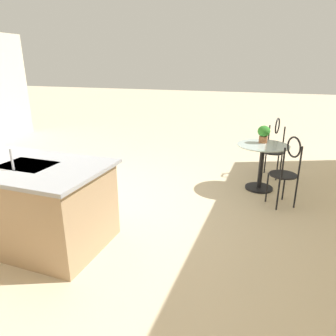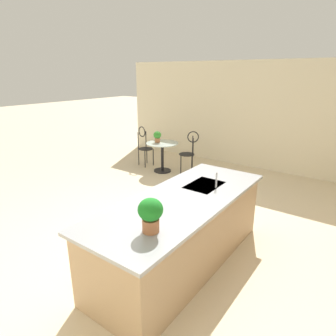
# 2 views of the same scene
# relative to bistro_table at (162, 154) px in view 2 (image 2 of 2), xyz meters

# --- Properties ---
(ground_plane) EXTENTS (40.00, 40.00, 0.00)m
(ground_plane) POSITION_rel_bistro_table_xyz_m (2.53, 1.61, -0.45)
(ground_plane) COLOR beige
(wall_left_window) EXTENTS (0.12, 7.80, 2.70)m
(wall_left_window) POSITION_rel_bistro_table_xyz_m (-1.73, 1.61, 0.90)
(wall_left_window) COLOR beige
(wall_left_window) RESTS_ON ground
(kitchen_island) EXTENTS (2.80, 1.06, 0.92)m
(kitchen_island) POSITION_rel_bistro_table_xyz_m (2.83, 2.46, 0.02)
(kitchen_island) COLOR tan
(kitchen_island) RESTS_ON ground
(bistro_table) EXTENTS (0.80, 0.80, 0.74)m
(bistro_table) POSITION_rel_bistro_table_xyz_m (0.00, 0.00, 0.00)
(bistro_table) COLOR black
(bistro_table) RESTS_ON ground
(chair_near_window) EXTENTS (0.45, 0.51, 1.04)m
(chair_near_window) POSITION_rel_bistro_table_xyz_m (-0.16, -0.72, 0.13)
(chair_near_window) COLOR black
(chair_near_window) RESTS_ON ground
(chair_by_island) EXTENTS (0.53, 0.53, 1.04)m
(chair_by_island) POSITION_rel_bistro_table_xyz_m (-0.36, 0.56, 0.13)
(chair_by_island) COLOR black
(chair_by_island) RESTS_ON ground
(sink_faucet) EXTENTS (0.02, 0.02, 0.22)m
(sink_faucet) POSITION_rel_bistro_table_xyz_m (2.28, 2.64, 0.58)
(sink_faucet) COLOR #B2B5BA
(sink_faucet) RESTS_ON kitchen_island
(potted_plant_on_table) EXTENTS (0.19, 0.19, 0.27)m
(potted_plant_on_table) POSITION_rel_bistro_table_xyz_m (0.02, -0.14, 0.45)
(potted_plant_on_table) COLOR #9E603D
(potted_plant_on_table) RESTS_ON bistro_table
(potted_plant_counter_far) EXTENTS (0.25, 0.25, 0.35)m
(potted_plant_counter_far) POSITION_rel_bistro_table_xyz_m (3.68, 2.65, 0.67)
(potted_plant_counter_far) COLOR #9E603D
(potted_plant_counter_far) RESTS_ON kitchen_island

